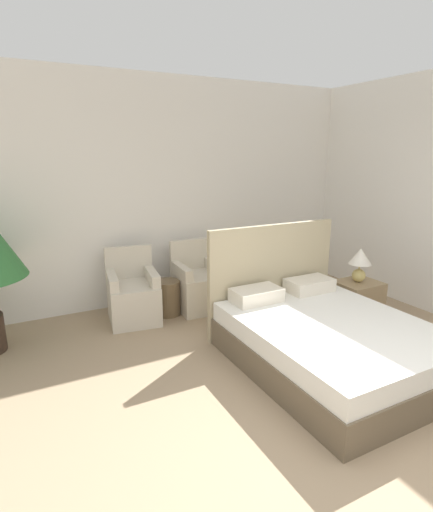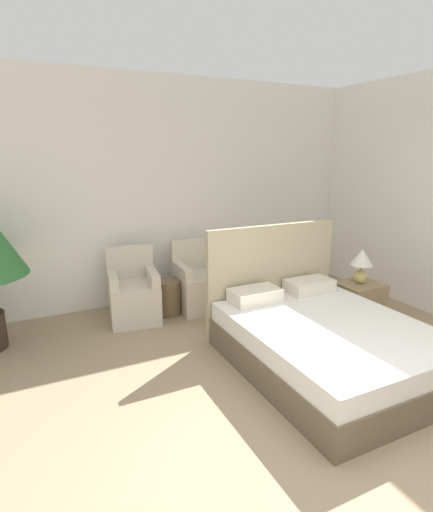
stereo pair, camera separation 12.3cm
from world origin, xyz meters
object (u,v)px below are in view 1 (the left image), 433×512
at_px(nightstand, 357,300).
at_px(side_table, 168,298).
at_px(armchair_near_window_left, 133,298).
at_px(armchair_near_window_right, 198,287).
at_px(table_lamp, 360,261).
at_px(bed, 325,337).

bearing_deg(nightstand, side_table, 149.86).
xyz_separation_m(armchair_near_window_left, nightstand, (2.42, -1.18, -0.06)).
height_order(armchair_near_window_left, side_table, armchair_near_window_left).
height_order(armchair_near_window_right, nightstand, armchair_near_window_right).
xyz_separation_m(nightstand, table_lamp, (0.00, 0.01, 0.49)).
bearing_deg(side_table, nightstand, -30.14).
relative_size(bed, nightstand, 3.90).
distance_m(armchair_near_window_right, nightstand, 1.96).
bearing_deg(armchair_near_window_right, bed, -72.93).
xyz_separation_m(armchair_near_window_right, nightstand, (1.57, -1.18, -0.06)).
bearing_deg(armchair_near_window_right, armchair_near_window_left, -177.24).
distance_m(bed, armchair_near_window_right, 1.89).
xyz_separation_m(table_lamp, side_table, (-2.00, 1.15, -0.50)).
bearing_deg(table_lamp, armchair_near_window_left, 154.31).
xyz_separation_m(bed, side_table, (-0.90, 1.81, -0.05)).
xyz_separation_m(bed, table_lamp, (1.10, 0.67, 0.45)).
relative_size(armchair_near_window_left, armchair_near_window_right, 1.00).
distance_m(armchair_near_window_right, table_lamp, 2.00).
height_order(nightstand, side_table, nightstand).
bearing_deg(nightstand, bed, -149.33).
bearing_deg(side_table, armchair_near_window_left, 177.61).
distance_m(nightstand, table_lamp, 0.49).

